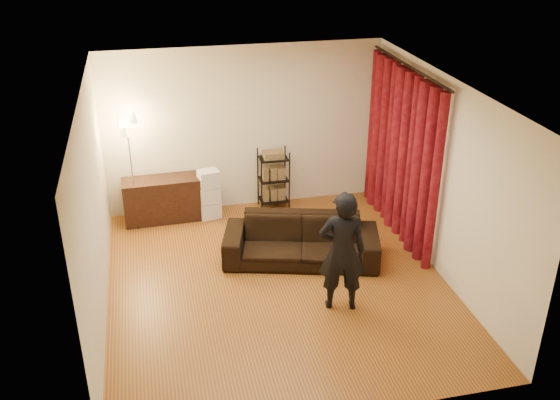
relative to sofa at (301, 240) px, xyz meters
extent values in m
plane|color=#995E20|center=(-0.46, -0.51, -0.32)|extent=(5.00, 5.00, 0.00)
plane|color=white|center=(-0.46, -0.51, 2.38)|extent=(5.00, 5.00, 0.00)
plane|color=beige|center=(-0.46, 1.99, 1.03)|extent=(5.00, 0.00, 5.00)
plane|color=beige|center=(-0.46, -3.01, 1.03)|extent=(5.00, 0.00, 5.00)
plane|color=beige|center=(-2.71, -0.51, 1.03)|extent=(0.00, 5.00, 5.00)
plane|color=beige|center=(1.79, -0.51, 1.03)|extent=(0.00, 5.00, 5.00)
cylinder|color=black|center=(1.69, 0.61, 2.26)|extent=(0.04, 2.65, 0.04)
imported|color=black|center=(0.00, 0.00, 0.00)|extent=(2.33, 1.40, 0.64)
imported|color=black|center=(0.20, -1.20, 0.49)|extent=(0.66, 0.51, 1.61)
cube|color=black|center=(-1.86, 1.71, 0.04)|extent=(1.23, 0.49, 0.71)
camera|label=1|loc=(-1.98, -7.47, 4.40)|focal=40.00mm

